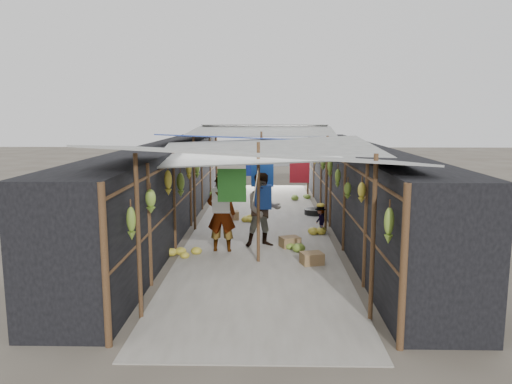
# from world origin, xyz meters

# --- Properties ---
(ground) EXTENTS (80.00, 80.00, 0.00)m
(ground) POSITION_xyz_m (0.00, 0.00, 0.00)
(ground) COLOR #6B6356
(ground) RESTS_ON ground
(aisle_slab) EXTENTS (3.60, 16.00, 0.02)m
(aisle_slab) POSITION_xyz_m (0.00, 6.50, 0.01)
(aisle_slab) COLOR #9E998E
(aisle_slab) RESTS_ON ground
(stall_left) EXTENTS (1.40, 15.00, 2.30)m
(stall_left) POSITION_xyz_m (-2.70, 6.50, 1.15)
(stall_left) COLOR black
(stall_left) RESTS_ON ground
(stall_right) EXTENTS (1.40, 15.00, 2.30)m
(stall_right) POSITION_xyz_m (2.70, 6.50, 1.15)
(stall_right) COLOR black
(stall_right) RESTS_ON ground
(crate_near) EXTENTS (0.53, 0.47, 0.27)m
(crate_near) POSITION_xyz_m (1.14, 2.83, 0.13)
(crate_near) COLOR #976F4D
(crate_near) RESTS_ON ground
(crate_mid) EXTENTS (0.54, 0.50, 0.27)m
(crate_mid) POSITION_xyz_m (0.74, 4.21, 0.13)
(crate_mid) COLOR #976F4D
(crate_mid) RESTS_ON ground
(crate_back) EXTENTS (0.48, 0.42, 0.27)m
(crate_back) POSITION_xyz_m (-0.88, 7.29, 0.14)
(crate_back) COLOR #976F4D
(crate_back) RESTS_ON ground
(black_basin) EXTENTS (0.65, 0.65, 0.19)m
(black_basin) POSITION_xyz_m (1.70, 8.10, 0.10)
(black_basin) COLOR black
(black_basin) RESTS_ON ground
(vendor_elderly) EXTENTS (0.66, 0.44, 1.80)m
(vendor_elderly) POSITION_xyz_m (-0.87, 3.82, 0.90)
(vendor_elderly) COLOR white
(vendor_elderly) RESTS_ON ground
(shopper_blue) EXTENTS (0.99, 0.85, 1.79)m
(shopper_blue) POSITION_xyz_m (0.09, 4.30, 0.90)
(shopper_blue) COLOR #2241AA
(shopper_blue) RESTS_ON ground
(vendor_seated) EXTENTS (0.39, 0.55, 0.79)m
(vendor_seated) POSITION_xyz_m (1.60, 5.52, 0.39)
(vendor_seated) COLOR #524C47
(vendor_seated) RESTS_ON ground
(market_canopy) EXTENTS (5.62, 15.20, 2.77)m
(market_canopy) POSITION_xyz_m (0.03, 6.81, 2.41)
(market_canopy) COLOR brown
(market_canopy) RESTS_ON ground
(hanging_bananas) EXTENTS (3.95, 13.95, 0.83)m
(hanging_bananas) POSITION_xyz_m (-0.13, 6.73, 1.66)
(hanging_bananas) COLOR olive
(hanging_bananas) RESTS_ON ground
(floor_bananas) EXTENTS (3.96, 8.33, 0.34)m
(floor_bananas) POSITION_xyz_m (-0.00, 6.45, 0.15)
(floor_bananas) COLOR olive
(floor_bananas) RESTS_ON ground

